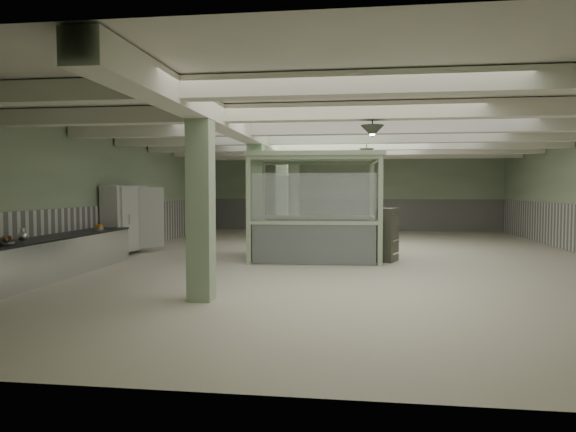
# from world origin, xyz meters

# --- Properties ---
(floor) EXTENTS (20.00, 20.00, 0.00)m
(floor) POSITION_xyz_m (0.00, 0.00, 0.00)
(floor) COLOR silver
(floor) RESTS_ON ground
(ceiling) EXTENTS (14.00, 20.00, 0.02)m
(ceiling) POSITION_xyz_m (0.00, 0.00, 3.60)
(ceiling) COLOR silver
(ceiling) RESTS_ON wall_back
(wall_back) EXTENTS (14.00, 0.02, 3.60)m
(wall_back) POSITION_xyz_m (0.00, 10.00, 1.80)
(wall_back) COLOR #A8BC97
(wall_back) RESTS_ON floor
(wall_front) EXTENTS (14.00, 0.02, 3.60)m
(wall_front) POSITION_xyz_m (0.00, -10.00, 1.80)
(wall_front) COLOR #A8BC97
(wall_front) RESTS_ON floor
(wall_left) EXTENTS (0.02, 20.00, 3.60)m
(wall_left) POSITION_xyz_m (-7.00, 0.00, 1.80)
(wall_left) COLOR #A8BC97
(wall_left) RESTS_ON floor
(wainscot_left) EXTENTS (0.05, 19.90, 1.50)m
(wainscot_left) POSITION_xyz_m (-6.97, 0.00, 0.75)
(wainscot_left) COLOR silver
(wainscot_left) RESTS_ON floor
(wainscot_back) EXTENTS (13.90, 0.05, 1.50)m
(wainscot_back) POSITION_xyz_m (0.00, 9.97, 0.75)
(wainscot_back) COLOR silver
(wainscot_back) RESTS_ON floor
(girder) EXTENTS (0.45, 19.90, 0.40)m
(girder) POSITION_xyz_m (-2.50, 0.00, 3.38)
(girder) COLOR white
(girder) RESTS_ON ceiling
(beam_a) EXTENTS (13.90, 0.35, 0.32)m
(beam_a) POSITION_xyz_m (0.00, -7.50, 3.42)
(beam_a) COLOR white
(beam_a) RESTS_ON ceiling
(beam_b) EXTENTS (13.90, 0.35, 0.32)m
(beam_b) POSITION_xyz_m (0.00, -5.00, 3.42)
(beam_b) COLOR white
(beam_b) RESTS_ON ceiling
(beam_c) EXTENTS (13.90, 0.35, 0.32)m
(beam_c) POSITION_xyz_m (0.00, -2.50, 3.42)
(beam_c) COLOR white
(beam_c) RESTS_ON ceiling
(beam_d) EXTENTS (13.90, 0.35, 0.32)m
(beam_d) POSITION_xyz_m (0.00, 0.00, 3.42)
(beam_d) COLOR white
(beam_d) RESTS_ON ceiling
(beam_e) EXTENTS (13.90, 0.35, 0.32)m
(beam_e) POSITION_xyz_m (0.00, 2.50, 3.42)
(beam_e) COLOR white
(beam_e) RESTS_ON ceiling
(beam_f) EXTENTS (13.90, 0.35, 0.32)m
(beam_f) POSITION_xyz_m (0.00, 5.00, 3.42)
(beam_f) COLOR white
(beam_f) RESTS_ON ceiling
(beam_g) EXTENTS (13.90, 0.35, 0.32)m
(beam_g) POSITION_xyz_m (0.00, 7.50, 3.42)
(beam_g) COLOR white
(beam_g) RESTS_ON ceiling
(column_a) EXTENTS (0.42, 0.42, 3.60)m
(column_a) POSITION_xyz_m (-2.50, -6.00, 1.80)
(column_a) COLOR #A1BB96
(column_a) RESTS_ON floor
(column_b) EXTENTS (0.42, 0.42, 3.60)m
(column_b) POSITION_xyz_m (-2.50, -1.00, 1.80)
(column_b) COLOR #A1BB96
(column_b) RESTS_ON floor
(column_c) EXTENTS (0.42, 0.42, 3.60)m
(column_c) POSITION_xyz_m (-2.50, 4.00, 1.80)
(column_c) COLOR #A1BB96
(column_c) RESTS_ON floor
(column_d) EXTENTS (0.42, 0.42, 3.60)m
(column_d) POSITION_xyz_m (-2.50, 8.00, 1.80)
(column_d) COLOR #A1BB96
(column_d) RESTS_ON floor
(pendant_front) EXTENTS (0.44, 0.44, 0.22)m
(pendant_front) POSITION_xyz_m (0.50, -5.00, 3.05)
(pendant_front) COLOR #354332
(pendant_front) RESTS_ON ceiling
(pendant_mid) EXTENTS (0.44, 0.44, 0.22)m
(pendant_mid) POSITION_xyz_m (0.50, 0.50, 3.05)
(pendant_mid) COLOR #354332
(pendant_mid) RESTS_ON ceiling
(pendant_back) EXTENTS (0.44, 0.44, 0.22)m
(pendant_back) POSITION_xyz_m (0.50, 5.50, 3.05)
(pendant_back) COLOR #354332
(pendant_back) RESTS_ON ceiling
(prep_counter) EXTENTS (0.95, 5.45, 0.91)m
(prep_counter) POSITION_xyz_m (-6.54, -3.90, 0.46)
(prep_counter) COLOR silver
(prep_counter) RESTS_ON floor
(pitcher_near) EXTENTS (0.20, 0.23, 0.27)m
(pitcher_near) POSITION_xyz_m (-6.53, -5.12, 1.04)
(pitcher_near) COLOR silver
(pitcher_near) RESTS_ON prep_counter
(veg_colander) EXTENTS (0.40, 0.40, 0.17)m
(veg_colander) POSITION_xyz_m (-6.45, -5.75, 0.99)
(veg_colander) COLOR #3D3D41
(veg_colander) RESTS_ON prep_counter
(orange_bowl) EXTENTS (0.32, 0.32, 0.09)m
(orange_bowl) POSITION_xyz_m (-6.38, -2.28, 0.95)
(orange_bowl) COLOR #B2B2B7
(orange_bowl) RESTS_ON prep_counter
(walkin_cooler) EXTENTS (1.00, 2.14, 1.96)m
(walkin_cooler) POSITION_xyz_m (-6.62, -0.14, 0.98)
(walkin_cooler) COLOR silver
(walkin_cooler) RESTS_ON floor
(guard_booth) EXTENTS (3.80, 3.26, 2.96)m
(guard_booth) POSITION_xyz_m (-0.94, -0.09, 1.96)
(guard_booth) COLOR #ABC39C
(guard_booth) RESTS_ON floor
(filing_cabinet) EXTENTS (0.69, 0.80, 1.46)m
(filing_cabinet) POSITION_xyz_m (1.05, -0.56, 0.73)
(filing_cabinet) COLOR #525244
(filing_cabinet) RESTS_ON floor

